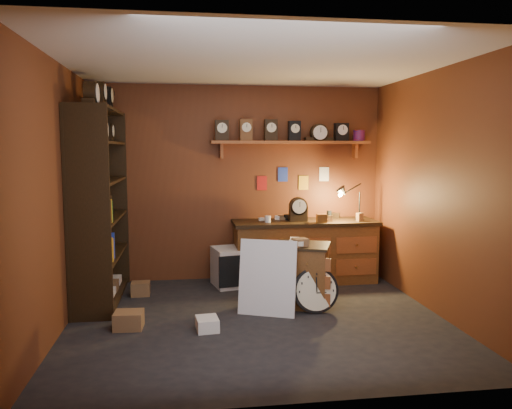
% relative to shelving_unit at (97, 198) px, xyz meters
% --- Properties ---
extents(floor, '(4.00, 4.00, 0.00)m').
position_rel_shelving_unit_xyz_m(floor, '(1.79, -0.98, -1.25)').
color(floor, black).
rests_on(floor, ground).
extents(room_shell, '(4.02, 3.62, 2.71)m').
position_rel_shelving_unit_xyz_m(room_shell, '(1.84, -0.87, 0.47)').
color(room_shell, brown).
rests_on(room_shell, ground).
extents(shelving_unit, '(0.47, 1.60, 2.58)m').
position_rel_shelving_unit_xyz_m(shelving_unit, '(0.00, 0.00, 0.00)').
color(shelving_unit, black).
rests_on(shelving_unit, ground).
extents(workbench, '(1.98, 0.66, 1.36)m').
position_rel_shelving_unit_xyz_m(workbench, '(2.67, 0.49, -0.78)').
color(workbench, brown).
rests_on(workbench, ground).
extents(low_cabinet, '(0.79, 0.73, 0.82)m').
position_rel_shelving_unit_xyz_m(low_cabinet, '(2.37, -0.54, -0.86)').
color(low_cabinet, brown).
rests_on(low_cabinet, ground).
extents(big_round_clock, '(0.52, 0.17, 0.52)m').
position_rel_shelving_unit_xyz_m(big_round_clock, '(2.47, -0.82, -1.00)').
color(big_round_clock, black).
rests_on(big_round_clock, ground).
extents(white_panel, '(0.66, 0.41, 0.84)m').
position_rel_shelving_unit_xyz_m(white_panel, '(1.93, -0.81, -1.25)').
color(white_panel, silver).
rests_on(white_panel, ground).
extents(mini_fridge, '(0.59, 0.60, 0.51)m').
position_rel_shelving_unit_xyz_m(mini_fridge, '(1.66, 0.41, -1.00)').
color(mini_fridge, silver).
rests_on(mini_fridge, ground).
extents(floor_box_a, '(0.30, 0.26, 0.18)m').
position_rel_shelving_unit_xyz_m(floor_box_a, '(0.45, -1.05, -1.17)').
color(floor_box_a, brown).
rests_on(floor_box_a, ground).
extents(floor_box_b, '(0.24, 0.28, 0.13)m').
position_rel_shelving_unit_xyz_m(floor_box_b, '(1.24, -1.21, -1.19)').
color(floor_box_b, white).
rests_on(floor_box_b, ground).
extents(floor_box_c, '(0.23, 0.19, 0.17)m').
position_rel_shelving_unit_xyz_m(floor_box_c, '(0.47, 0.12, -1.17)').
color(floor_box_c, brown).
rests_on(floor_box_c, ground).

